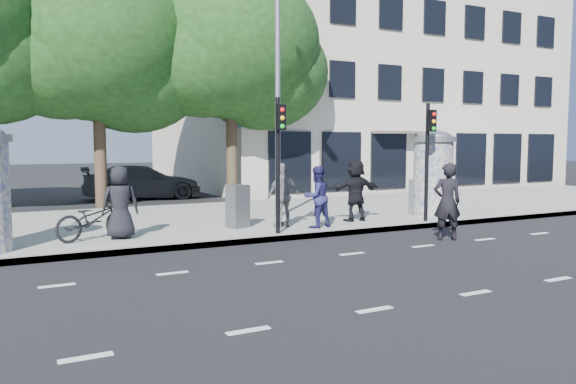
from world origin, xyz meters
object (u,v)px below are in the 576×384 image
man_road (447,202)px  cabinet_right (418,197)px  ped_a (120,202)px  ped_e (283,195)px  street_lamp (279,64)px  cabinet_left (238,206)px  traffic_pole_far (428,150)px  car_right (142,182)px  ad_column_right (433,171)px  traffic_pole_near (279,151)px  ped_c (317,197)px  ped_f (356,190)px  bicycle (94,219)px

man_road → cabinet_right: man_road is taller
ped_a → ped_e: bearing=-176.0°
ped_a → man_road: size_ratio=0.90×
street_lamp → man_road: street_lamp is taller
cabinet_left → cabinet_right: 6.19m
traffic_pole_far → car_right: (-5.55, 11.81, -1.51)m
ad_column_right → car_right: bearing=121.0°
traffic_pole_near → ped_a: 4.01m
ped_c → ad_column_right: bearing=178.5°
street_lamp → ped_e: street_lamp is taller
ped_f → street_lamp: bearing=-46.6°
cabinet_right → car_right: 12.22m
ped_e → ad_column_right: bearing=169.2°
ped_a → cabinet_right: bearing=-171.9°
ped_c → man_road: size_ratio=0.86×
traffic_pole_far → cabinet_left: 5.72m
traffic_pole_near → car_right: (-0.75, 11.81, -1.51)m
street_lamp → cabinet_left: bearing=-143.3°
ped_a → ped_f: size_ratio=0.97×
traffic_pole_far → ped_c: traffic_pole_far is taller
cabinet_right → ped_c: bearing=175.0°
ad_column_right → cabinet_right: size_ratio=2.38×
traffic_pole_near → ped_f: traffic_pole_near is taller
traffic_pole_far → ped_a: (-8.48, 1.04, -1.21)m
ped_a → ped_c: 5.07m
ped_f → bicycle: size_ratio=0.95×
ped_f → man_road: size_ratio=0.93×
ad_column_right → cabinet_left: bearing=175.6°
ad_column_right → cabinet_right: 0.97m
ped_a → cabinet_right: size_ratio=1.57×
cabinet_left → traffic_pole_near: bearing=-90.6°
traffic_pole_far → cabinet_right: traffic_pole_far is taller
cabinet_right → bicycle: bearing=163.6°
car_right → bicycle: bearing=167.9°
ped_e → cabinet_right: (5.07, 0.50, -0.31)m
traffic_pole_far → cabinet_left: bearing=165.4°
ped_a → bicycle: size_ratio=0.92×
ped_e → man_road: (3.12, -2.88, -0.05)m
ped_f → bicycle: 7.28m
ad_column_right → cabinet_right: bearing=107.9°
street_lamp → ped_f: bearing=-48.9°
ped_e → ped_f: ped_f is taller
ad_column_right → traffic_pole_near: bearing=-171.1°
ped_c → ped_e: bearing=-38.3°
ped_f → car_right: ped_f is taller
man_road → cabinet_left: size_ratio=1.68×
street_lamp → ped_e: 4.33m
bicycle → ped_a: bearing=-126.6°
car_right → man_road: bearing=-155.9°
man_road → bicycle: man_road is taller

